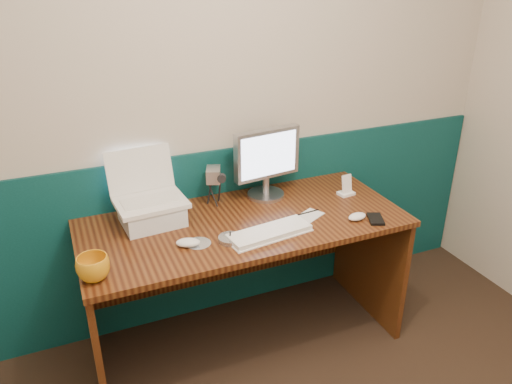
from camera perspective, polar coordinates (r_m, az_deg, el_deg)
name	(u,v)px	position (r m, az deg, el deg)	size (l,w,h in m)	color
back_wall	(207,104)	(2.59, -5.60, 9.93)	(3.50, 0.04, 2.50)	#BCB09F
wainscot	(213,233)	(2.87, -4.91, -4.74)	(3.48, 0.02, 1.00)	#083336
desk	(245,283)	(2.67, -1.28, -10.40)	(1.60, 0.70, 0.75)	#341409
laptop_riser	(152,214)	(2.48, -11.82, -2.45)	(0.28, 0.24, 0.10)	silver
laptop	(148,179)	(2.40, -12.20, 1.49)	(0.33, 0.25, 0.27)	white
monitor	(266,164)	(2.65, 1.16, 3.19)	(0.37, 0.11, 0.37)	#A8A7AC
keyboard	(269,233)	(2.34, 1.55, -4.72)	(0.40, 0.13, 0.02)	white
mouse_right	(357,217)	(2.52, 11.49, -2.77)	(0.10, 0.06, 0.03)	white
mouse_left	(188,242)	(2.27, -7.78, -5.74)	(0.11, 0.06, 0.04)	white
mug	(93,268)	(2.12, -18.11, -8.27)	(0.13, 0.13, 0.10)	orange
camcorder	(214,188)	(2.60, -4.83, 0.50)	(0.08, 0.12, 0.19)	#BAB9BE
cd_spindle	(230,239)	(2.29, -2.96, -5.39)	(0.11, 0.11, 0.02)	#ADB4BD
cd_loose_a	(198,243)	(2.29, -6.60, -5.84)	(0.11, 0.11, 0.00)	silver
pen	(307,213)	(2.55, 5.79, -2.38)	(0.01, 0.01, 0.14)	black
papers	(310,216)	(2.53, 6.17, -2.69)	(0.14, 0.09, 0.00)	silver
dock	(346,193)	(2.78, 10.24, -0.15)	(0.08, 0.06, 0.02)	white
music_player	(347,184)	(2.75, 10.33, 0.95)	(0.06, 0.01, 0.10)	white
pda	(376,219)	(2.54, 13.51, -3.02)	(0.07, 0.12, 0.01)	black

